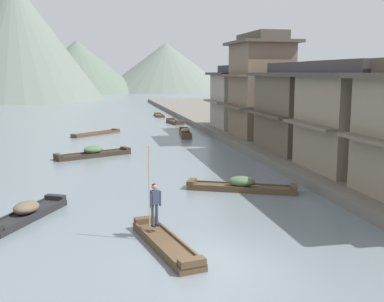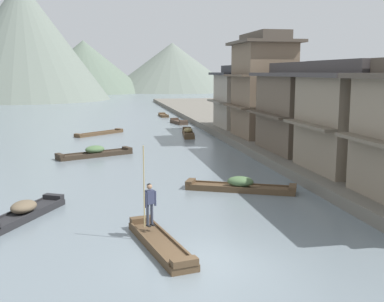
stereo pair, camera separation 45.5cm
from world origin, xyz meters
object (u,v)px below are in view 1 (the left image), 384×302
at_px(boat_foreground_poled, 166,244).
at_px(boat_upstream_distant, 175,122).
at_px(boat_moored_far, 93,153).
at_px(house_waterfront_narrow, 260,86).
at_px(boat_moored_third, 185,133).
at_px(house_waterfront_far, 238,97).
at_px(boat_moored_second, 96,134).
at_px(house_waterfront_second, 350,117).
at_px(house_waterfront_tall, 308,108).
at_px(boat_midriver_drifting, 159,115).
at_px(boatman_person, 154,200).
at_px(boat_moored_nearest, 27,213).
at_px(boat_midriver_upstream, 242,186).

relative_size(boat_foreground_poled, boat_upstream_distant, 1.38).
bearing_deg(boat_moored_far, house_waterfront_narrow, 16.57).
bearing_deg(boat_moored_third, house_waterfront_far, 11.76).
bearing_deg(house_waterfront_narrow, boat_foreground_poled, -116.59).
xyz_separation_m(boat_foreground_poled, boat_moored_second, (-2.23, 31.44, -0.04)).
height_order(house_waterfront_second, house_waterfront_tall, same).
height_order(boat_midriver_drifting, house_waterfront_tall, house_waterfront_tall).
height_order(boatman_person, boat_moored_far, boatman_person).
bearing_deg(boat_moored_second, house_waterfront_narrow, -30.77).
bearing_deg(boat_moored_second, boatman_person, -86.27).
xyz_separation_m(boat_foreground_poled, boat_midriver_drifting, (6.40, 49.60, -0.02)).
bearing_deg(boatman_person, boat_moored_nearest, 145.93).
height_order(boat_moored_far, boat_midriver_drifting, boat_moored_far).
distance_m(boat_midriver_upstream, house_waterfront_narrow, 17.85).
bearing_deg(boat_upstream_distant, house_waterfront_far, -63.84).
distance_m(boat_midriver_drifting, house_waterfront_tall, 34.81).
xyz_separation_m(boat_foreground_poled, boat_moored_far, (-2.49, 19.00, 0.12)).
bearing_deg(house_waterfront_narrow, boat_upstream_distant, 105.38).
relative_size(boat_moored_nearest, house_waterfront_tall, 0.63).
distance_m(boat_midriver_drifting, boat_midriver_upstream, 42.35).
height_order(boat_moored_second, house_waterfront_second, house_waterfront_second).
distance_m(house_waterfront_second, house_waterfront_narrow, 14.61).
bearing_deg(boat_moored_far, boat_foreground_poled, -82.54).
xyz_separation_m(boat_moored_nearest, boat_moored_far, (2.72, 14.56, 0.01)).
relative_size(boatman_person, boat_moored_second, 0.64).
xyz_separation_m(boat_moored_second, boat_midriver_upstream, (7.26, -24.18, 0.14)).
bearing_deg(boat_moored_far, boat_midriver_upstream, -57.35).
xyz_separation_m(boat_moored_nearest, boat_midriver_drifting, (11.61, 45.15, -0.13)).
height_order(boat_moored_nearest, boat_moored_third, boat_moored_third).
xyz_separation_m(boat_moored_nearest, house_waterfront_second, (16.94, 4.20, 3.33)).
bearing_deg(boat_midriver_upstream, boat_moored_nearest, -164.60).
relative_size(boat_moored_second, house_waterfront_far, 0.75).
xyz_separation_m(boat_midriver_drifting, house_waterfront_narrow, (5.21, -26.40, 4.76)).
bearing_deg(house_waterfront_tall, house_waterfront_far, 92.44).
relative_size(house_waterfront_second, house_waterfront_narrow, 0.73).
relative_size(boat_moored_nearest, boat_moored_far, 0.85).
height_order(boat_upstream_distant, house_waterfront_far, house_waterfront_far).
xyz_separation_m(boat_midriver_upstream, house_waterfront_second, (6.70, 1.38, 3.34)).
xyz_separation_m(boat_upstream_distant, house_waterfront_second, (4.72, -31.26, 3.40)).
bearing_deg(boat_moored_third, boatman_person, -102.99).
height_order(boat_moored_far, boat_midriver_upstream, boat_moored_far).
distance_m(boat_upstream_distant, house_waterfront_narrow, 17.95).
height_order(boat_midriver_upstream, house_waterfront_tall, house_waterfront_tall).
bearing_deg(boat_midriver_upstream, house_waterfront_tall, 48.05).
bearing_deg(boat_moored_third, boat_moored_nearest, -114.89).
distance_m(boat_moored_nearest, boat_moored_third, 27.07).
distance_m(boatman_person, boat_moored_nearest, 6.10).
bearing_deg(boat_midriver_drifting, house_waterfront_far, -74.47).
distance_m(boat_moored_third, house_waterfront_tall, 15.25).
height_order(boat_foreground_poled, house_waterfront_tall, house_waterfront_tall).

